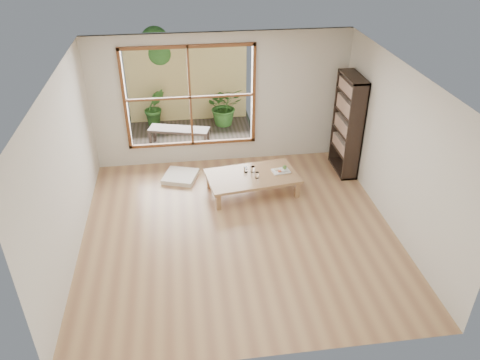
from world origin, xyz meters
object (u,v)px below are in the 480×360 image
Objects in this scene: low_table at (252,177)px; bookshelf at (348,125)px; garden_bench at (179,131)px; food_tray at (282,170)px.

bookshelf is at bearing 9.04° from low_table.
garden_bench reaches higher than low_table.
bookshelf is 5.63× the size of food_tray.
garden_bench is (-3.19, 1.44, -0.59)m from bookshelf.
low_table is 0.90× the size of bookshelf.
food_tray is 2.68m from garden_bench.
food_tray is at bearing -0.76° from low_table.
bookshelf reaches higher than low_table.
garden_bench is at bearing 114.29° from low_table.
bookshelf is 3.55m from garden_bench.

